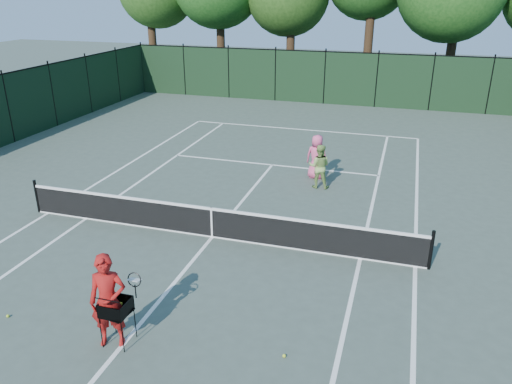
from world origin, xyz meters
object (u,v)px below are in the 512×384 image
(coach, at_px, (109,301))
(ball_hopper, at_px, (116,307))
(player_green, at_px, (319,166))
(player_pink, at_px, (317,157))
(loose_ball_midcourt, at_px, (8,316))
(loose_ball_near_cart, at_px, (284,356))

(coach, xyz_separation_m, ball_hopper, (0.11, 0.05, -0.16))
(player_green, height_order, ball_hopper, player_green)
(coach, xyz_separation_m, player_pink, (2.11, 10.24, -0.17))
(coach, bearing_deg, loose_ball_midcourt, 159.43)
(loose_ball_midcourt, bearing_deg, loose_ball_near_cart, 5.06)
(ball_hopper, xyz_separation_m, loose_ball_midcourt, (-2.71, -0.00, -0.79))
(ball_hopper, height_order, loose_ball_midcourt, ball_hopper)
(coach, distance_m, loose_ball_midcourt, 2.77)
(player_pink, distance_m, ball_hopper, 10.39)
(ball_hopper, relative_size, loose_ball_near_cart, 14.41)
(coach, height_order, loose_ball_near_cart, coach)
(player_pink, relative_size, ball_hopper, 1.66)
(player_pink, relative_size, player_green, 1.05)
(player_green, xyz_separation_m, loose_ball_midcourt, (-4.97, -9.31, -0.74))
(ball_hopper, bearing_deg, loose_ball_near_cart, 16.03)
(coach, relative_size, loose_ball_midcourt, 28.79)
(loose_ball_near_cart, height_order, loose_ball_midcourt, same)
(loose_ball_near_cart, distance_m, loose_ball_midcourt, 5.96)
(coach, xyz_separation_m, loose_ball_midcourt, (-2.61, 0.05, -0.95))
(coach, height_order, player_pink, coach)
(player_pink, xyz_separation_m, player_green, (0.25, -0.88, -0.04))
(player_green, relative_size, ball_hopper, 1.58)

